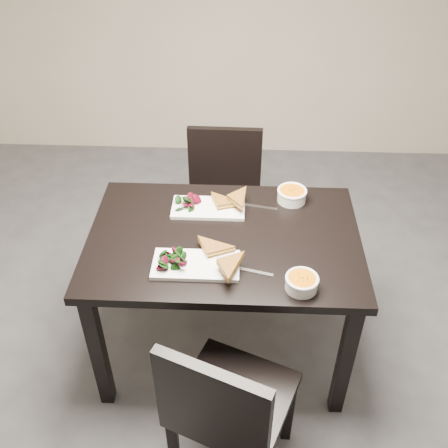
% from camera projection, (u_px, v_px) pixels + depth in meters
% --- Properties ---
extents(ground, '(5.00, 5.00, 0.00)m').
position_uv_depth(ground, '(295.00, 429.00, 2.37)').
color(ground, '#47474C').
rests_on(ground, ground).
extents(room_shell, '(5.02, 5.02, 2.81)m').
position_uv_depth(room_shell, '(361.00, 17.00, 1.23)').
color(room_shell, beige).
rests_on(room_shell, ground).
extents(table, '(1.20, 0.80, 0.75)m').
position_uv_depth(table, '(224.00, 253.00, 2.34)').
color(table, black).
rests_on(table, ground).
extents(chair_near, '(0.55, 0.55, 0.85)m').
position_uv_depth(chair_near, '(225.00, 407.00, 1.92)').
color(chair_near, black).
rests_on(chair_near, ground).
extents(chair_far, '(0.43, 0.43, 0.85)m').
position_uv_depth(chair_far, '(224.00, 194.00, 2.99)').
color(chair_far, black).
rests_on(chair_far, ground).
extents(plate_near, '(0.36, 0.18, 0.02)m').
position_uv_depth(plate_near, '(196.00, 265.00, 2.12)').
color(plate_near, white).
rests_on(plate_near, table).
extents(sandwich_near, '(0.22, 0.19, 0.06)m').
position_uv_depth(sandwich_near, '(212.00, 256.00, 2.11)').
color(sandwich_near, '#9F6121').
rests_on(sandwich_near, plate_near).
extents(salad_near, '(0.11, 0.10, 0.05)m').
position_uv_depth(salad_near, '(171.00, 258.00, 2.11)').
color(salad_near, black).
rests_on(salad_near, plate_near).
extents(soup_bowl_near, '(0.13, 0.13, 0.06)m').
position_uv_depth(soup_bowl_near, '(302.00, 282.00, 2.01)').
color(soup_bowl_near, white).
rests_on(soup_bowl_near, table).
extents(cutlery_near, '(0.18, 0.06, 0.00)m').
position_uv_depth(cutlery_near, '(252.00, 271.00, 2.11)').
color(cutlery_near, silver).
rests_on(cutlery_near, table).
extents(plate_far, '(0.34, 0.17, 0.02)m').
position_uv_depth(plate_far, '(208.00, 208.00, 2.43)').
color(plate_far, white).
rests_on(plate_far, table).
extents(sandwich_far, '(0.20, 0.17, 0.06)m').
position_uv_depth(sandwich_far, '(222.00, 204.00, 2.39)').
color(sandwich_far, '#9F6121').
rests_on(sandwich_far, plate_far).
extents(salad_far, '(0.11, 0.10, 0.05)m').
position_uv_depth(salad_far, '(187.00, 202.00, 2.41)').
color(salad_far, black).
rests_on(salad_far, plate_far).
extents(soup_bowl_far, '(0.14, 0.14, 0.06)m').
position_uv_depth(soup_bowl_far, '(292.00, 194.00, 2.47)').
color(soup_bowl_far, white).
rests_on(soup_bowl_far, table).
extents(cutlery_far, '(0.18, 0.05, 0.00)m').
position_uv_depth(cutlery_far, '(258.00, 207.00, 2.45)').
color(cutlery_far, silver).
rests_on(cutlery_far, table).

